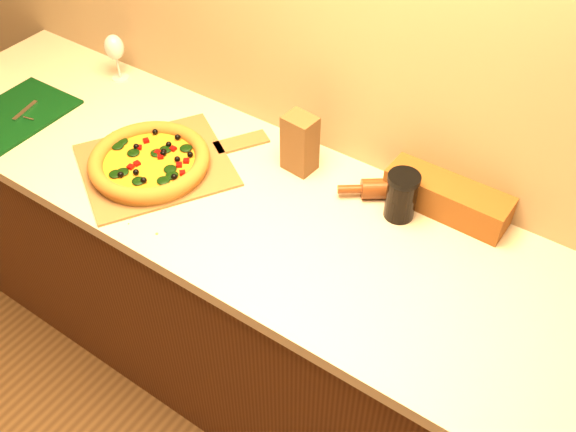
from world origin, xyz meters
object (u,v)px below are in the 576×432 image
(pizza, at_px, (150,161))
(cutting_board, at_px, (13,116))
(rolling_pin, at_px, (413,188))
(dark_jar, at_px, (401,196))
(wine_glass, at_px, (114,48))
(pizza_peel, at_px, (161,164))

(pizza, relative_size, cutting_board, 0.97)
(rolling_pin, distance_m, dark_jar, 0.10)
(wine_glass, bearing_deg, cutting_board, -108.53)
(pizza, distance_m, rolling_pin, 0.78)
(wine_glass, bearing_deg, pizza, -35.33)
(dark_jar, bearing_deg, pizza_peel, -162.93)
(rolling_pin, relative_size, wine_glass, 2.15)
(cutting_board, bearing_deg, rolling_pin, 16.89)
(pizza, height_order, dark_jar, dark_jar)
(pizza, bearing_deg, dark_jar, 19.40)
(rolling_pin, relative_size, dark_jar, 2.53)
(pizza, relative_size, wine_glass, 2.15)
(dark_jar, bearing_deg, pizza, -160.60)
(pizza_peel, relative_size, rolling_pin, 1.68)
(rolling_pin, bearing_deg, wine_glass, -178.46)
(rolling_pin, xyz_separation_m, wine_glass, (-1.15, -0.03, 0.09))
(cutting_board, relative_size, wine_glass, 2.21)
(rolling_pin, bearing_deg, pizza_peel, -156.07)
(wine_glass, bearing_deg, pizza_peel, -31.67)
(wine_glass, xyz_separation_m, dark_jar, (1.15, -0.06, -0.05))
(cutting_board, relative_size, dark_jar, 2.60)
(cutting_board, bearing_deg, pizza, 5.36)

